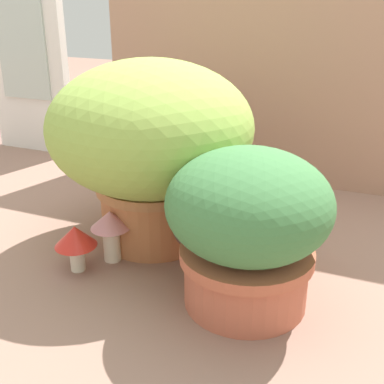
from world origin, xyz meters
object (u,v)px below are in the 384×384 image
at_px(leafy_planter, 248,225).
at_px(cat, 190,203).
at_px(grass_planter, 151,139).
at_px(mushroom_ornament_red, 75,239).
at_px(mushroom_ornament_pink, 111,226).

xyz_separation_m(leafy_planter, cat, (-0.21, 0.19, -0.06)).
relative_size(leafy_planter, cat, 0.94).
xyz_separation_m(grass_planter, mushroom_ornament_red, (-0.10, -0.22, -0.20)).
height_order(grass_planter, mushroom_ornament_pink, grass_planter).
xyz_separation_m(grass_planter, leafy_planter, (0.31, -0.19, -0.09)).
xyz_separation_m(leafy_planter, mushroom_ornament_pink, (-0.36, 0.04, -0.09)).
bearing_deg(grass_planter, cat, -1.02).
bearing_deg(mushroom_ornament_pink, cat, 43.30).
bearing_deg(grass_planter, mushroom_ornament_pink, -107.34).
distance_m(mushroom_ornament_pink, mushroom_ornament_red, 0.09).
xyz_separation_m(mushroom_ornament_pink, mushroom_ornament_red, (-0.05, -0.07, -0.01)).
xyz_separation_m(cat, mushroom_ornament_pink, (-0.15, -0.14, -0.03)).
relative_size(cat, mushroom_ornament_red, 3.14).
bearing_deg(mushroom_ornament_pink, mushroom_ornament_red, -125.94).
distance_m(leafy_planter, mushroom_ornament_pink, 0.37).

